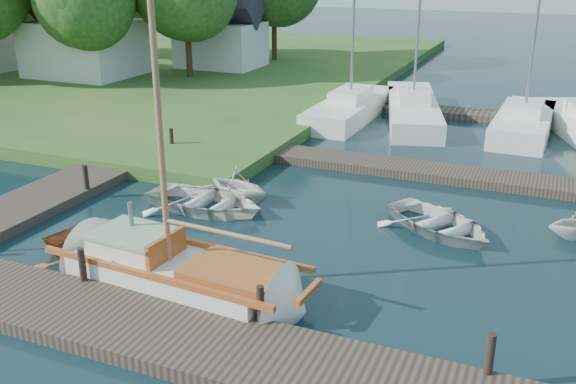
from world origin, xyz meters
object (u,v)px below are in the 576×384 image
at_px(marina_boat_0, 351,106).
at_px(house_a, 84,34).
at_px(mooring_post_4, 86,177).
at_px(dinghy, 116,252).
at_px(marina_boat_1, 413,107).
at_px(mooring_post_2, 260,304).
at_px(tender_a, 205,197).
at_px(tender_c, 439,219).
at_px(sailboat, 183,276).
at_px(house_c, 221,34).
at_px(mooring_post_5, 171,138).
at_px(mooring_post_1, 82,265).
at_px(marina_boat_2, 524,121).
at_px(mooring_post_3, 490,354).
at_px(tender_b, 238,183).

bearing_deg(marina_boat_0, house_a, 83.02).
xyz_separation_m(mooring_post_4, dinghy, (3.94, -3.73, -0.25)).
bearing_deg(marina_boat_1, mooring_post_2, 168.08).
bearing_deg(house_a, tender_a, -42.26).
height_order(tender_c, house_a, house_a).
xyz_separation_m(dinghy, marina_boat_1, (3.32, 18.38, 0.10)).
height_order(sailboat, marina_boat_1, marina_boat_1).
xyz_separation_m(tender_a, marina_boat_1, (3.26, 14.10, 0.15)).
relative_size(house_a, house_c, 1.19).
distance_m(mooring_post_2, mooring_post_5, 13.12).
relative_size(tender_a, marina_boat_0, 0.33).
relative_size(mooring_post_4, house_c, 0.15).
xyz_separation_m(dinghy, tender_a, (0.07, 4.28, -0.05)).
bearing_deg(mooring_post_5, tender_a, -48.02).
bearing_deg(tender_a, sailboat, -151.05).
bearing_deg(marina_boat_0, mooring_post_1, 179.26).
relative_size(mooring_post_2, mooring_post_4, 1.00).
distance_m(marina_boat_0, marina_boat_2, 7.83).
height_order(mooring_post_2, tender_c, mooring_post_2).
xyz_separation_m(mooring_post_2, mooring_post_3, (4.50, 0.00, 0.00)).
bearing_deg(mooring_post_5, sailboat, -56.19).
xyz_separation_m(mooring_post_1, mooring_post_2, (4.50, 0.00, 0.00)).
bearing_deg(mooring_post_4, mooring_post_1, -51.34).
bearing_deg(marina_boat_2, mooring_post_1, 157.98).
bearing_deg(sailboat, mooring_post_1, -149.83).
relative_size(mooring_post_3, marina_boat_0, 0.07).
bearing_deg(tender_a, tender_b, -26.29).
relative_size(mooring_post_1, mooring_post_3, 1.00).
xyz_separation_m(mooring_post_1, marina_boat_2, (8.33, 18.75, -0.10)).
relative_size(mooring_post_3, house_c, 0.15).
bearing_deg(mooring_post_2, tender_a, 129.01).
height_order(tender_c, marina_boat_2, marina_boat_2).
bearing_deg(mooring_post_3, house_a, 141.07).
height_order(dinghy, marina_boat_1, marina_boat_1).
distance_m(marina_boat_0, marina_boat_1, 2.95).
bearing_deg(sailboat, marina_boat_2, 74.67).
xyz_separation_m(mooring_post_5, marina_boat_0, (4.50, 8.61, -0.12)).
xyz_separation_m(mooring_post_2, mooring_post_5, (-8.50, 10.00, 0.00)).
xyz_separation_m(marina_boat_1, marina_boat_2, (5.06, -0.90, 0.04)).
xyz_separation_m(mooring_post_1, sailboat, (2.03, 0.99, -0.36)).
bearing_deg(house_c, sailboat, -63.38).
bearing_deg(marina_boat_2, house_c, 68.80).
bearing_deg(mooring_post_5, marina_boat_0, 62.40).
bearing_deg(tender_b, tender_a, 165.61).
height_order(mooring_post_2, mooring_post_5, same).
xyz_separation_m(marina_boat_0, house_a, (-17.50, 2.39, 2.38)).
bearing_deg(sailboat, house_c, 120.79).
height_order(tender_a, house_a, house_a).
height_order(mooring_post_4, mooring_post_5, same).
bearing_deg(marina_boat_2, house_a, 86.84).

